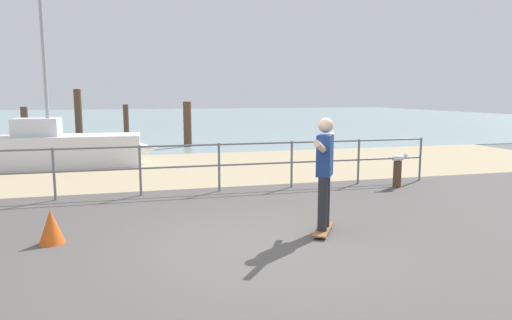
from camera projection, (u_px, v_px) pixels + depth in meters
ground_plane at (273, 274)px, 5.29m from camera, size 24.00×10.00×0.04m
beach_strip at (191, 168)px, 12.95m from camera, size 24.00×6.00×0.04m
sea_surface at (153, 118)px, 39.74m from camera, size 72.00×50.00×0.04m
railing_fence at (140, 163)px, 9.24m from camera, size 13.03×0.05×1.05m
sailboat at (67, 148)px, 13.14m from camera, size 4.97×1.49×5.15m
skateboard at (323, 229)px, 6.82m from camera, size 0.60×0.78×0.08m
skateboarder at (325, 167)px, 6.69m from camera, size 0.85×1.27×1.65m
bollard_short at (397, 175)px, 10.14m from camera, size 0.18×0.18×0.60m
seagull at (399, 158)px, 10.09m from camera, size 0.49×0.14×0.18m
groyne_post_0 at (25, 122)px, 22.48m from camera, size 0.33×0.33×1.46m
groyne_post_1 at (78, 112)px, 23.70m from camera, size 0.37×0.37×2.34m
groyne_post_2 at (126, 121)px, 22.31m from camera, size 0.26×0.26×1.58m
groyne_post_3 at (187, 124)px, 18.03m from camera, size 0.32×0.32×1.78m
traffic_cone at (51, 227)px, 6.30m from camera, size 0.36×0.36×0.50m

